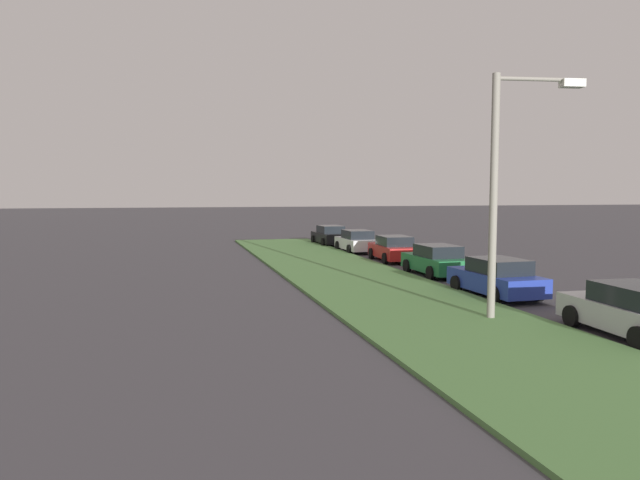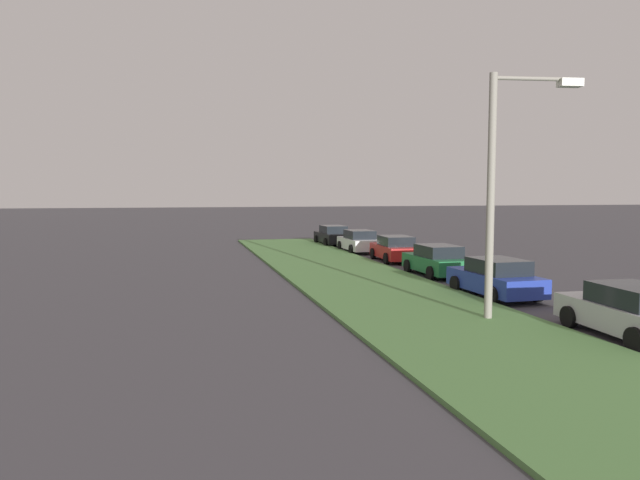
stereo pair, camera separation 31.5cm
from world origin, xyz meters
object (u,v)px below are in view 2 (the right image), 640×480
at_px(parked_car_green, 437,261).
at_px(streetlight, 502,178).
at_px(parked_car_white, 359,241).
at_px(parked_car_silver, 631,312).
at_px(parked_car_black, 333,235).
at_px(parked_car_blue, 496,278).
at_px(parked_car_red, 395,249).

relative_size(parked_car_green, streetlight, 0.57).
height_order(parked_car_green, parked_car_white, same).
height_order(parked_car_silver, streetlight, streetlight).
bearing_deg(parked_car_black, parked_car_green, -179.36).
bearing_deg(parked_car_blue, parked_car_black, -0.72).
relative_size(parked_car_white, streetlight, 0.57).
xyz_separation_m(parked_car_silver, parked_car_white, (23.42, 0.27, 0.00)).
xyz_separation_m(parked_car_silver, parked_car_red, (18.07, -0.20, 0.00)).
relative_size(parked_car_silver, parked_car_white, 1.02).
xyz_separation_m(parked_car_blue, parked_car_green, (5.71, -0.28, 0.00)).
distance_m(parked_car_silver, streetlight, 5.13).
relative_size(parked_car_silver, parked_car_red, 1.00).
xyz_separation_m(parked_car_green, parked_car_white, (11.22, 0.31, 0.00)).
bearing_deg(parked_car_blue, parked_car_silver, -179.48).
relative_size(parked_car_silver, parked_car_blue, 1.01).
relative_size(parked_car_blue, parked_car_green, 1.01).
height_order(parked_car_red, parked_car_white, same).
distance_m(parked_car_green, parked_car_white, 11.22).
relative_size(parked_car_red, streetlight, 0.59).
xyz_separation_m(parked_car_silver, parked_car_black, (28.93, 0.58, 0.00)).
bearing_deg(parked_car_white, parked_car_green, -178.20).
bearing_deg(parked_car_black, parked_car_blue, 179.38).
height_order(parked_car_blue, parked_car_red, same).
height_order(parked_car_white, streetlight, streetlight).
distance_m(parked_car_blue, parked_car_green, 5.71).
bearing_deg(parked_car_white, streetlight, 174.43).
height_order(parked_car_green, parked_car_red, same).
bearing_deg(parked_car_red, streetlight, 173.89).
bearing_deg(parked_car_blue, parked_car_white, -1.49).
bearing_deg(parked_car_white, parked_car_silver, -179.14).
relative_size(parked_car_black, streetlight, 0.58).
bearing_deg(parked_car_silver, streetlight, 44.50).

